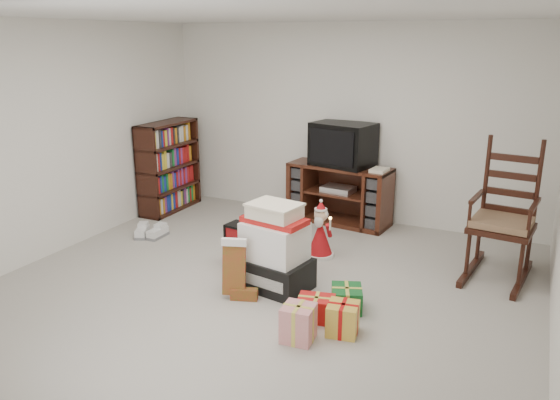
# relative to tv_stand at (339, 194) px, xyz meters

# --- Properties ---
(room) EXTENTS (5.01, 5.01, 2.51)m
(room) POSITION_rel_tv_stand_xyz_m (0.00, -2.23, 0.87)
(room) COLOR #B4AFA5
(room) RESTS_ON ground
(tv_stand) EXTENTS (1.36, 0.61, 0.75)m
(tv_stand) POSITION_rel_tv_stand_xyz_m (0.00, 0.00, 0.00)
(tv_stand) COLOR #491E14
(tv_stand) RESTS_ON floor
(bookshelf) EXTENTS (0.33, 1.00, 1.22)m
(bookshelf) POSITION_rel_tv_stand_xyz_m (-2.30, -0.49, 0.21)
(bookshelf) COLOR black
(bookshelf) RESTS_ON floor
(rocking_chair) EXTENTS (0.68, 1.01, 1.44)m
(rocking_chair) POSITION_rel_tv_stand_xyz_m (2.01, -0.86, 0.11)
(rocking_chair) COLOR black
(rocking_chair) RESTS_ON floor
(gift_pile) EXTENTS (0.73, 0.58, 0.82)m
(gift_pile) POSITION_rel_tv_stand_xyz_m (0.11, -2.10, -0.02)
(gift_pile) COLOR black
(gift_pile) RESTS_ON floor
(red_suitcase) EXTENTS (0.39, 0.24, 0.55)m
(red_suitcase) POSITION_rel_tv_stand_xyz_m (-0.37, -1.83, -0.14)
(red_suitcase) COLOR maroon
(red_suitcase) RESTS_ON floor
(stocking) EXTENTS (0.29, 0.19, 0.58)m
(stocking) POSITION_rel_tv_stand_xyz_m (-0.14, -2.45, -0.09)
(stocking) COLOR #0C7313
(stocking) RESTS_ON floor
(teddy_bear) EXTENTS (0.25, 0.22, 0.37)m
(teddy_bear) POSITION_rel_tv_stand_xyz_m (0.17, -2.02, -0.21)
(teddy_bear) COLOR brown
(teddy_bear) RESTS_ON floor
(santa_figurine) EXTENTS (0.31, 0.29, 0.64)m
(santa_figurine) POSITION_rel_tv_stand_xyz_m (0.22, -1.20, -0.13)
(santa_figurine) COLOR #A81217
(santa_figurine) RESTS_ON floor
(mrs_claus_figurine) EXTENTS (0.28, 0.27, 0.57)m
(mrs_claus_figurine) POSITION_rel_tv_stand_xyz_m (-0.26, -1.34, -0.16)
(mrs_claus_figurine) COLOR #A81217
(mrs_claus_figurine) RESTS_ON floor
(sneaker_pair) EXTENTS (0.39, 0.33, 0.11)m
(sneaker_pair) POSITION_rel_tv_stand_xyz_m (-1.86, -1.51, -0.32)
(sneaker_pair) COLOR silver
(sneaker_pair) RESTS_ON floor
(gift_cluster) EXTENTS (0.58, 0.90, 0.27)m
(gift_cluster) POSITION_rel_tv_stand_xyz_m (0.79, -2.55, -0.24)
(gift_cluster) COLOR red
(gift_cluster) RESTS_ON floor
(crt_television) EXTENTS (0.83, 0.68, 0.54)m
(crt_television) POSITION_rel_tv_stand_xyz_m (0.02, 0.03, 0.65)
(crt_television) COLOR black
(crt_television) RESTS_ON tv_stand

